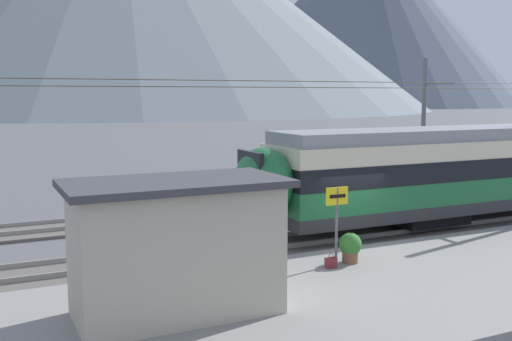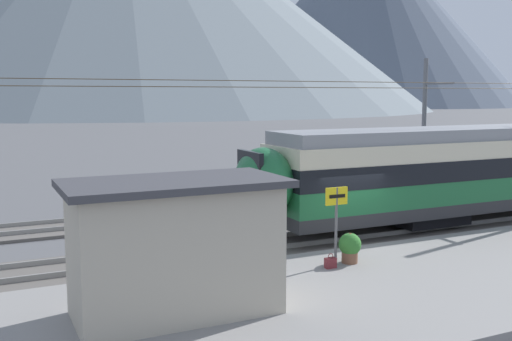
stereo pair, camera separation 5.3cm
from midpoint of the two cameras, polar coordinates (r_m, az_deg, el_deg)
ground_plane at (r=20.15m, az=8.80°, el=-7.47°), size 400.00×400.00×0.00m
platform_slab at (r=16.93m, az=17.06°, el=-10.10°), size 120.00×7.11×0.29m
track_near at (r=21.16m, az=6.87°, el=-6.54°), size 120.00×3.00×0.28m
track_far at (r=26.15m, az=-0.00°, el=-3.80°), size 120.00×3.00×0.28m
catenary_mast_far_side at (r=33.30m, az=15.95°, el=4.67°), size 45.30×2.25×7.03m
platform_sign at (r=16.89m, az=7.69°, el=-3.61°), size 0.70×0.08×2.24m
passenger_walking at (r=14.07m, az=-5.20°, el=-8.74°), size 0.53×0.22×1.69m
handbag_beside_passenger at (r=14.67m, az=-3.47°, el=-11.31°), size 0.32×0.18×0.41m
handbag_near_sign at (r=16.90m, az=7.13°, el=-8.80°), size 0.32×0.18×0.42m
potted_plant_platform_edge at (r=17.41m, az=8.97°, el=-7.18°), size 0.65×0.65×0.87m
platform_shelter at (r=13.22m, az=-7.78°, el=-7.23°), size 4.78×2.54×3.00m
mountain_right_ridge at (r=279.00m, az=10.29°, el=14.51°), size 140.65×140.65×80.84m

